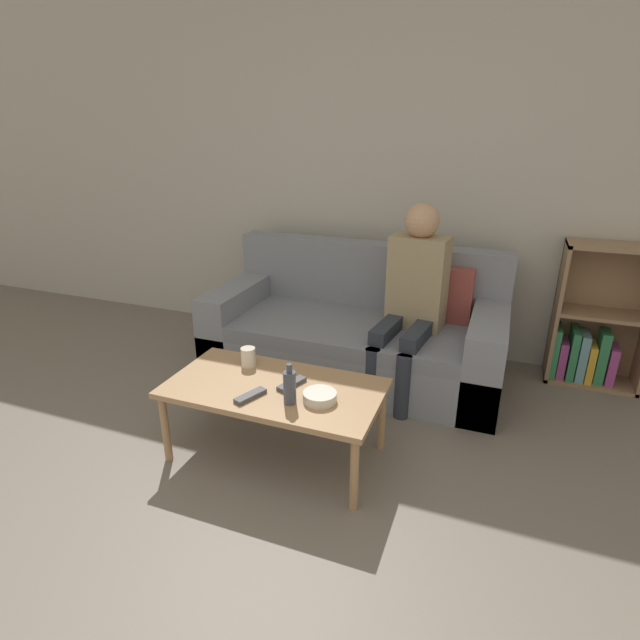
# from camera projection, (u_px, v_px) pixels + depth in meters

# --- Properties ---
(wall_back) EXTENTS (12.00, 0.06, 2.60)m
(wall_back) POSITION_uv_depth(u_px,v_px,m) (397.00, 173.00, 3.54)
(wall_back) COLOR #B7B2A8
(wall_back) RESTS_ON ground_plane
(couch) EXTENTS (1.95, 0.90, 0.85)m
(couch) POSITION_uv_depth(u_px,v_px,m) (357.00, 333.00, 3.45)
(couch) COLOR gray
(couch) RESTS_ON ground_plane
(bookshelf) EXTENTS (0.56, 0.28, 0.94)m
(bookshelf) POSITION_uv_depth(u_px,v_px,m) (594.00, 329.00, 3.29)
(bookshelf) COLOR #8E7051
(bookshelf) RESTS_ON ground_plane
(coffee_table) EXTENTS (1.08, 0.57, 0.41)m
(coffee_table) POSITION_uv_depth(u_px,v_px,m) (275.00, 392.00, 2.52)
(coffee_table) COLOR #A87F56
(coffee_table) RESTS_ON ground_plane
(person_adult) EXTENTS (0.39, 0.65, 1.19)m
(person_adult) POSITION_uv_depth(u_px,v_px,m) (414.00, 289.00, 3.10)
(person_adult) COLOR #282D38
(person_adult) RESTS_ON ground_plane
(cup_near) EXTENTS (0.08, 0.08, 0.10)m
(cup_near) POSITION_uv_depth(u_px,v_px,m) (248.00, 357.00, 2.69)
(cup_near) COLOR silver
(cup_near) RESTS_ON coffee_table
(tv_remote_0) EXTENTS (0.11, 0.18, 0.02)m
(tv_remote_0) POSITION_uv_depth(u_px,v_px,m) (250.00, 396.00, 2.39)
(tv_remote_0) COLOR #47474C
(tv_remote_0) RESTS_ON coffee_table
(tv_remote_1) EXTENTS (0.10, 0.18, 0.02)m
(tv_remote_1) POSITION_uv_depth(u_px,v_px,m) (292.00, 384.00, 2.50)
(tv_remote_1) COLOR #47474C
(tv_remote_1) RESTS_ON coffee_table
(snack_bowl) EXTENTS (0.16, 0.16, 0.05)m
(snack_bowl) POSITION_uv_depth(u_px,v_px,m) (320.00, 397.00, 2.36)
(snack_bowl) COLOR beige
(snack_bowl) RESTS_ON coffee_table
(bottle) EXTENTS (0.06, 0.06, 0.20)m
(bottle) POSITION_uv_depth(u_px,v_px,m) (290.00, 387.00, 2.32)
(bottle) COLOR #424756
(bottle) RESTS_ON coffee_table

